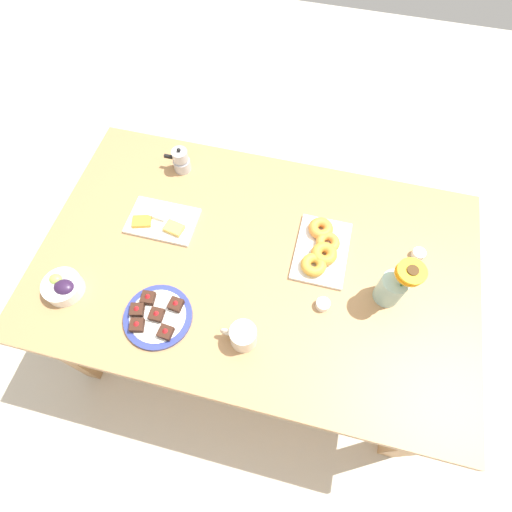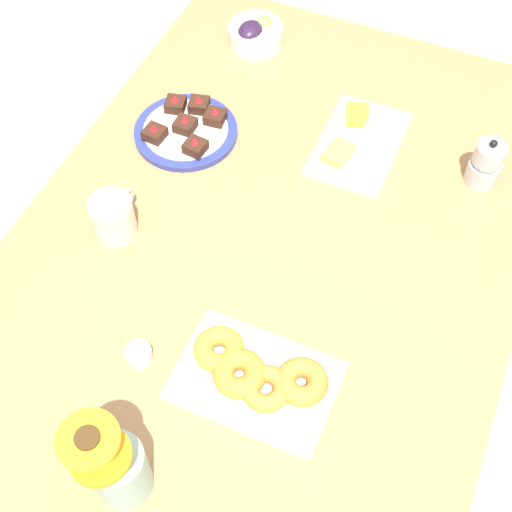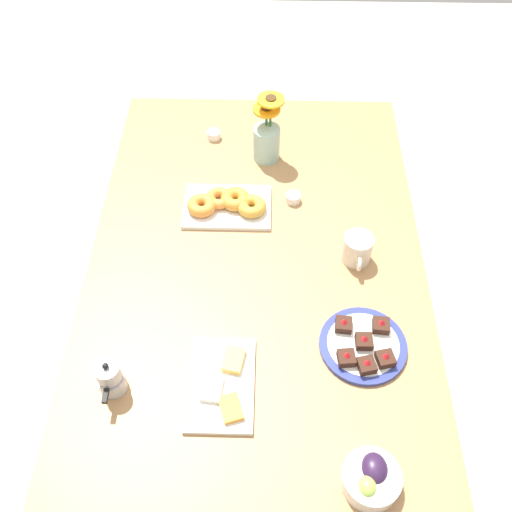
{
  "view_description": "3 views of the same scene",
  "coord_description": "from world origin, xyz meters",
  "px_view_note": "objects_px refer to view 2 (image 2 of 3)",
  "views": [
    {
      "loc": [
        -0.16,
        0.66,
        2.03
      ],
      "look_at": [
        0.0,
        0.0,
        0.78
      ],
      "focal_mm": 28.0,
      "sensor_mm": 36.0,
      "label": 1
    },
    {
      "loc": [
        -0.72,
        -0.31,
        1.9
      ],
      "look_at": [
        0.0,
        0.0,
        0.78
      ],
      "focal_mm": 50.0,
      "sensor_mm": 36.0,
      "label": 2
    },
    {
      "loc": [
        1.03,
        0.03,
        2.08
      ],
      "look_at": [
        0.0,
        0.0,
        0.78
      ],
      "focal_mm": 40.0,
      "sensor_mm": 36.0,
      "label": 3
    }
  ],
  "objects_px": {
    "croissant_platter": "(256,376)",
    "moka_pot": "(486,164)",
    "dining_table": "(256,291)",
    "jam_cup_berry": "(139,354)",
    "grape_bowl": "(255,34)",
    "dessert_plate": "(186,130)",
    "flower_vase": "(117,469)",
    "cheese_platter": "(358,142)",
    "coffee_mug": "(113,217)"
  },
  "relations": [
    {
      "from": "dining_table",
      "to": "cheese_platter",
      "type": "bearing_deg",
      "value": -11.08
    },
    {
      "from": "jam_cup_berry",
      "to": "flower_vase",
      "type": "height_order",
      "value": "flower_vase"
    },
    {
      "from": "moka_pot",
      "to": "dining_table",
      "type": "bearing_deg",
      "value": 138.96
    },
    {
      "from": "cheese_platter",
      "to": "croissant_platter",
      "type": "height_order",
      "value": "croissant_platter"
    },
    {
      "from": "jam_cup_berry",
      "to": "flower_vase",
      "type": "distance_m",
      "value": 0.24
    },
    {
      "from": "dining_table",
      "to": "dessert_plate",
      "type": "distance_m",
      "value": 0.41
    },
    {
      "from": "cheese_platter",
      "to": "dessert_plate",
      "type": "relative_size",
      "value": 1.12
    },
    {
      "from": "croissant_platter",
      "to": "coffee_mug",
      "type": "bearing_deg",
      "value": 63.87
    },
    {
      "from": "coffee_mug",
      "to": "jam_cup_berry",
      "type": "height_order",
      "value": "coffee_mug"
    },
    {
      "from": "grape_bowl",
      "to": "cheese_platter",
      "type": "distance_m",
      "value": 0.42
    },
    {
      "from": "grape_bowl",
      "to": "dessert_plate",
      "type": "distance_m",
      "value": 0.35
    },
    {
      "from": "dessert_plate",
      "to": "jam_cup_berry",
      "type": "bearing_deg",
      "value": -161.8
    },
    {
      "from": "dining_table",
      "to": "grape_bowl",
      "type": "xyz_separation_m",
      "value": [
        0.62,
        0.27,
        0.12
      ]
    },
    {
      "from": "croissant_platter",
      "to": "flower_vase",
      "type": "distance_m",
      "value": 0.29
    },
    {
      "from": "grape_bowl",
      "to": "jam_cup_berry",
      "type": "height_order",
      "value": "grape_bowl"
    },
    {
      "from": "cheese_platter",
      "to": "croissant_platter",
      "type": "distance_m",
      "value": 0.62
    },
    {
      "from": "flower_vase",
      "to": "moka_pot",
      "type": "relative_size",
      "value": 1.99
    },
    {
      "from": "dining_table",
      "to": "moka_pot",
      "type": "distance_m",
      "value": 0.55
    },
    {
      "from": "croissant_platter",
      "to": "flower_vase",
      "type": "bearing_deg",
      "value": 154.33
    },
    {
      "from": "flower_vase",
      "to": "moka_pot",
      "type": "bearing_deg",
      "value": -23.12
    },
    {
      "from": "coffee_mug",
      "to": "cheese_platter",
      "type": "bearing_deg",
      "value": -41.47
    },
    {
      "from": "dining_table",
      "to": "grape_bowl",
      "type": "height_order",
      "value": "grape_bowl"
    },
    {
      "from": "dessert_plate",
      "to": "flower_vase",
      "type": "xyz_separation_m",
      "value": [
        -0.75,
        -0.27,
        0.07
      ]
    },
    {
      "from": "cheese_platter",
      "to": "moka_pot",
      "type": "xyz_separation_m",
      "value": [
        0.01,
        -0.27,
        0.04
      ]
    },
    {
      "from": "jam_cup_berry",
      "to": "flower_vase",
      "type": "relative_size",
      "value": 0.2
    },
    {
      "from": "dessert_plate",
      "to": "flower_vase",
      "type": "distance_m",
      "value": 0.8
    },
    {
      "from": "croissant_platter",
      "to": "jam_cup_berry",
      "type": "height_order",
      "value": "croissant_platter"
    },
    {
      "from": "flower_vase",
      "to": "dining_table",
      "type": "bearing_deg",
      "value": -2.96
    },
    {
      "from": "coffee_mug",
      "to": "dessert_plate",
      "type": "height_order",
      "value": "coffee_mug"
    },
    {
      "from": "flower_vase",
      "to": "moka_pot",
      "type": "xyz_separation_m",
      "value": [
        0.88,
        -0.37,
        -0.03
      ]
    },
    {
      "from": "coffee_mug",
      "to": "jam_cup_berry",
      "type": "relative_size",
      "value": 2.54
    },
    {
      "from": "dessert_plate",
      "to": "flower_vase",
      "type": "height_order",
      "value": "flower_vase"
    },
    {
      "from": "moka_pot",
      "to": "croissant_platter",
      "type": "bearing_deg",
      "value": 157.94
    },
    {
      "from": "croissant_platter",
      "to": "dessert_plate",
      "type": "height_order",
      "value": "same"
    },
    {
      "from": "dining_table",
      "to": "flower_vase",
      "type": "bearing_deg",
      "value": 177.04
    },
    {
      "from": "dessert_plate",
      "to": "cheese_platter",
      "type": "bearing_deg",
      "value": -71.97
    },
    {
      "from": "croissant_platter",
      "to": "moka_pot",
      "type": "distance_m",
      "value": 0.67
    },
    {
      "from": "dessert_plate",
      "to": "moka_pot",
      "type": "bearing_deg",
      "value": -78.57
    },
    {
      "from": "coffee_mug",
      "to": "dining_table",
      "type": "bearing_deg",
      "value": -84.17
    },
    {
      "from": "jam_cup_berry",
      "to": "dessert_plate",
      "type": "height_order",
      "value": "dessert_plate"
    },
    {
      "from": "cheese_platter",
      "to": "jam_cup_berry",
      "type": "xyz_separation_m",
      "value": [
        -0.66,
        0.19,
        0.0
      ]
    },
    {
      "from": "grape_bowl",
      "to": "flower_vase",
      "type": "relative_size",
      "value": 0.57
    },
    {
      "from": "dining_table",
      "to": "jam_cup_berry",
      "type": "distance_m",
      "value": 0.31
    },
    {
      "from": "coffee_mug",
      "to": "grape_bowl",
      "type": "xyz_separation_m",
      "value": [
        0.65,
        -0.02,
        -0.02
      ]
    },
    {
      "from": "moka_pot",
      "to": "grape_bowl",
      "type": "bearing_deg",
      "value": 70.63
    },
    {
      "from": "dining_table",
      "to": "croissant_platter",
      "type": "distance_m",
      "value": 0.27
    },
    {
      "from": "grape_bowl",
      "to": "jam_cup_berry",
      "type": "bearing_deg",
      "value": -169.79
    },
    {
      "from": "flower_vase",
      "to": "croissant_platter",
      "type": "bearing_deg",
      "value": -25.67
    },
    {
      "from": "flower_vase",
      "to": "dessert_plate",
      "type": "bearing_deg",
      "value": 19.57
    },
    {
      "from": "dining_table",
      "to": "moka_pot",
      "type": "height_order",
      "value": "moka_pot"
    }
  ]
}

